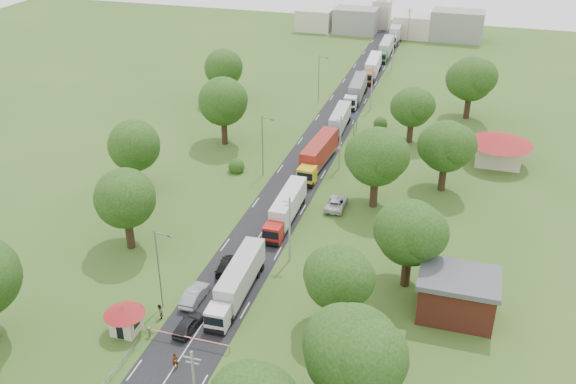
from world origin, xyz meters
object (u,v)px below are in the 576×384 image
at_px(boom_barrier, 176,335).
at_px(car_lane_mid, 195,295).
at_px(info_sign, 355,120).
at_px(pedestrian_near, 175,361).
at_px(car_lane_front, 188,324).
at_px(truck_0, 238,281).
at_px(guard_booth, 125,315).

relative_size(boom_barrier, car_lane_mid, 1.82).
bearing_deg(info_sign, pedestrian_near, -94.49).
distance_m(info_sign, car_lane_front, 58.28).
xyz_separation_m(boom_barrier, pedestrian_near, (1.57, -3.50, -0.04)).
bearing_deg(pedestrian_near, boom_barrier, 83.46).
bearing_deg(truck_0, car_lane_mid, -152.33).
relative_size(boom_barrier, pedestrian_near, 5.40).
xyz_separation_m(guard_booth, truck_0, (9.15, 9.29, -0.09)).
bearing_deg(car_lane_mid, info_sign, -97.45).
relative_size(truck_0, car_lane_mid, 2.78).
height_order(guard_booth, car_lane_front, guard_booth).
distance_m(truck_0, pedestrian_near, 12.97).
bearing_deg(car_lane_front, guard_booth, 22.99).
relative_size(guard_booth, truck_0, 0.31).
relative_size(info_sign, car_lane_front, 0.90).
xyz_separation_m(car_lane_front, car_lane_mid, (-1.42, 4.91, 0.06)).
xyz_separation_m(guard_booth, pedestrian_near, (7.42, -3.50, -1.31)).
bearing_deg(guard_booth, info_sign, 78.32).
height_order(truck_0, car_lane_mid, truck_0).
relative_size(truck_0, car_lane_front, 3.10).
bearing_deg(truck_0, pedestrian_near, -97.72).
bearing_deg(info_sign, boom_barrier, -96.24).
distance_m(boom_barrier, car_lane_mid, 7.08).
height_order(boom_barrier, car_lane_mid, car_lane_mid).
bearing_deg(car_lane_mid, guard_booth, 56.42).
bearing_deg(boom_barrier, info_sign, 83.76).
bearing_deg(info_sign, truck_0, -93.67).
bearing_deg(info_sign, guard_booth, -101.68).
bearing_deg(pedestrian_near, car_lane_mid, 73.35).
xyz_separation_m(boom_barrier, guard_booth, (-5.84, -0.00, 1.27)).
relative_size(boom_barrier, truck_0, 0.65).
distance_m(truck_0, car_lane_front, 7.89).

